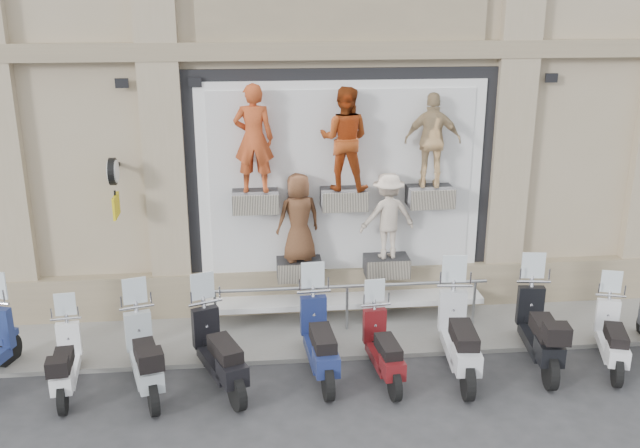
% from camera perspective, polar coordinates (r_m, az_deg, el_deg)
% --- Properties ---
extents(ground, '(90.00, 90.00, 0.00)m').
position_cam_1_polar(ground, '(11.14, 3.58, -13.33)').
color(ground, '#313134').
rests_on(ground, ground).
extents(sidewalk, '(16.00, 2.20, 0.08)m').
position_cam_1_polar(sidewalk, '(12.94, 2.09, -8.33)').
color(sidewalk, gray).
rests_on(sidewalk, ground).
extents(shop_vitrine, '(5.60, 0.89, 4.30)m').
position_cam_1_polar(shop_vitrine, '(12.67, 2.01, 2.77)').
color(shop_vitrine, black).
rests_on(shop_vitrine, ground).
extents(guard_rail, '(5.06, 0.10, 0.93)m').
position_cam_1_polar(guard_rail, '(12.66, 2.17, -6.81)').
color(guard_rail, '#9EA0A5').
rests_on(guard_rail, ground).
extents(clock_sign_bracket, '(0.10, 0.80, 1.02)m').
position_cam_1_polar(clock_sign_bracket, '(12.41, -16.16, 3.42)').
color(clock_sign_bracket, black).
rests_on(clock_sign_bracket, ground).
extents(scooter_b, '(0.68, 1.75, 1.38)m').
position_cam_1_polar(scooter_b, '(11.48, -19.78, -9.50)').
color(scooter_b, white).
rests_on(scooter_b, ground).
extents(scooter_c, '(1.07, 2.04, 1.59)m').
position_cam_1_polar(scooter_c, '(11.14, -13.96, -9.20)').
color(scooter_c, '#A0A8AD').
rests_on(scooter_c, ground).
extents(scooter_d, '(1.28, 2.09, 1.64)m').
position_cam_1_polar(scooter_d, '(11.01, -8.14, -9.01)').
color(scooter_d, black).
rests_on(scooter_d, ground).
extents(scooter_e, '(0.73, 2.07, 1.65)m').
position_cam_1_polar(scooter_e, '(11.21, -0.03, -8.25)').
color(scooter_e, navy).
rests_on(scooter_e, ground).
extents(scooter_f, '(0.68, 1.81, 1.44)m').
position_cam_1_polar(scooter_f, '(11.20, 5.12, -8.96)').
color(scooter_f, '#550E11').
rests_on(scooter_f, ground).
extents(scooter_g, '(0.82, 2.18, 1.73)m').
position_cam_1_polar(scooter_g, '(11.46, 11.15, -7.78)').
color(scooter_g, '#B4B5BB').
rests_on(scooter_g, ground).
extents(scooter_h, '(0.86, 2.13, 1.69)m').
position_cam_1_polar(scooter_h, '(12.03, 17.24, -7.10)').
color(scooter_h, black).
rests_on(scooter_h, ground).
extents(scooter_i, '(1.02, 1.84, 1.43)m').
position_cam_1_polar(scooter_i, '(12.42, 22.44, -7.53)').
color(scooter_i, silver).
rests_on(scooter_i, ground).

